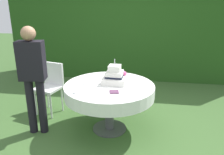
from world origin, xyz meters
The scene contains 10 objects.
ground_plane centered at (0.00, 0.00, 0.00)m, with size 20.00×20.00×0.00m, color #3D602D.
foliage_hedge centered at (0.00, 2.71, 1.26)m, with size 5.86×0.70×2.51m, color #234C19.
cake_table centered at (0.00, 0.00, 0.64)m, with size 1.34×1.34×0.74m.
wedding_cake centered at (0.07, 0.10, 0.84)m, with size 0.35×0.35×0.37m.
serving_plate_near centered at (-0.12, 0.48, 0.74)m, with size 0.15×0.15×0.01m, color white.
serving_plate_far centered at (-0.34, -0.01, 0.74)m, with size 0.14×0.14×0.01m, color white.
serving_plate_left centered at (-0.38, -0.36, 0.74)m, with size 0.13×0.13×0.01m, color white.
napkin_stack centered at (0.11, -0.27, 0.75)m, with size 0.12×0.12×0.01m, color #603856.
garden_chair centered at (-1.13, 0.46, 0.54)m, with size 0.49×0.49×0.89m.
standing_person centered at (-1.06, -0.24, 0.93)m, with size 0.39×0.26×1.60m.
Camera 1 is at (0.52, -3.10, 1.91)m, focal length 36.56 mm.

